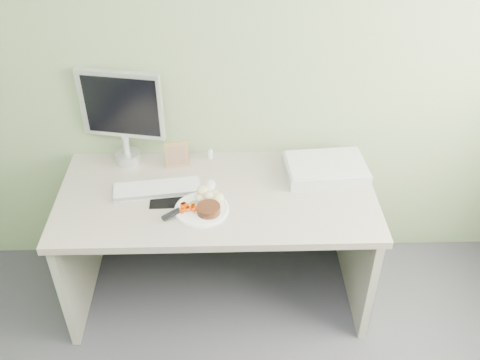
{
  "coord_description": "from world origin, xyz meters",
  "views": [
    {
      "loc": [
        0.06,
        -0.48,
        2.41
      ],
      "look_at": [
        0.11,
        1.5,
        0.91
      ],
      "focal_mm": 40.0,
      "sensor_mm": 36.0,
      "label": 1
    }
  ],
  "objects_px": {
    "desk": "(218,221)",
    "scanner": "(325,169)",
    "plate": "(202,210)",
    "monitor": "(122,113)"
  },
  "relations": [
    {
      "from": "desk",
      "to": "monitor",
      "type": "relative_size",
      "value": 3.05
    },
    {
      "from": "desk",
      "to": "plate",
      "type": "bearing_deg",
      "value": -119.21
    },
    {
      "from": "desk",
      "to": "plate",
      "type": "distance_m",
      "value": 0.24
    },
    {
      "from": "scanner",
      "to": "desk",
      "type": "bearing_deg",
      "value": -169.41
    },
    {
      "from": "plate",
      "to": "monitor",
      "type": "relative_size",
      "value": 0.5
    },
    {
      "from": "desk",
      "to": "plate",
      "type": "relative_size",
      "value": 6.09
    },
    {
      "from": "desk",
      "to": "scanner",
      "type": "height_order",
      "value": "scanner"
    },
    {
      "from": "scanner",
      "to": "monitor",
      "type": "relative_size",
      "value": 0.8
    },
    {
      "from": "plate",
      "to": "scanner",
      "type": "height_order",
      "value": "scanner"
    },
    {
      "from": "plate",
      "to": "scanner",
      "type": "relative_size",
      "value": 0.63
    }
  ]
}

